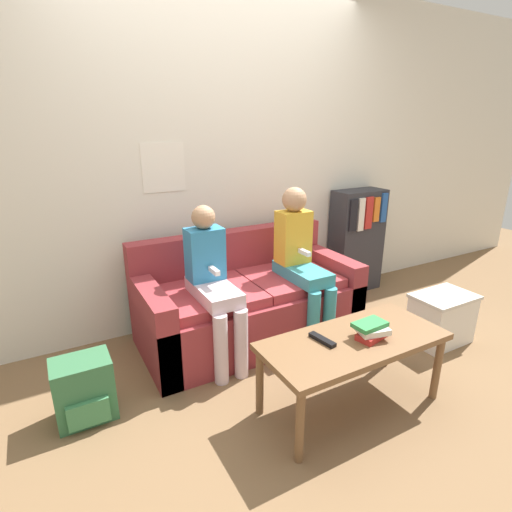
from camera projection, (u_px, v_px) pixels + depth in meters
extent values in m
plane|color=brown|center=(282.00, 367.00, 2.69)|extent=(10.00, 10.00, 0.00)
cube|color=silver|center=(218.00, 159.00, 3.08)|extent=(8.00, 0.06, 2.60)
cube|color=white|center=(163.00, 167.00, 2.87)|extent=(0.32, 0.00, 0.35)
cube|color=maroon|center=(250.00, 313.00, 3.01)|extent=(1.60, 0.77, 0.40)
cube|color=maroon|center=(231.00, 253.00, 3.15)|extent=(1.60, 0.14, 0.37)
cube|color=maroon|center=(153.00, 326.00, 2.65)|extent=(0.14, 0.77, 0.56)
cube|color=maroon|center=(327.00, 285.00, 3.32)|extent=(0.14, 0.77, 0.56)
cube|color=#A1343A|center=(210.00, 295.00, 2.76)|extent=(0.64, 0.61, 0.07)
cube|color=#A1343A|center=(289.00, 278.00, 3.05)|extent=(0.64, 0.61, 0.07)
cube|color=brown|center=(354.00, 341.00, 2.20)|extent=(1.05, 0.47, 0.04)
cylinder|color=brown|center=(300.00, 427.00, 1.89)|extent=(0.04, 0.04, 0.40)
cylinder|color=brown|center=(437.00, 368.00, 2.33)|extent=(0.04, 0.04, 0.40)
cylinder|color=brown|center=(260.00, 382.00, 2.21)|extent=(0.04, 0.04, 0.40)
cylinder|color=brown|center=(387.00, 338.00, 2.65)|extent=(0.04, 0.04, 0.40)
cylinder|color=silver|center=(221.00, 349.00, 2.46)|extent=(0.09, 0.09, 0.47)
cylinder|color=silver|center=(241.00, 344.00, 2.53)|extent=(0.09, 0.09, 0.47)
cube|color=silver|center=(214.00, 291.00, 2.61)|extent=(0.23, 0.48, 0.09)
cube|color=teal|center=(205.00, 254.00, 2.65)|extent=(0.24, 0.16, 0.35)
sphere|color=tan|center=(203.00, 217.00, 2.57)|extent=(0.16, 0.16, 0.16)
cube|color=white|center=(214.00, 271.00, 2.55)|extent=(0.03, 0.12, 0.03)
cylinder|color=teal|center=(313.00, 323.00, 2.79)|extent=(0.09, 0.09, 0.47)
cylinder|color=teal|center=(329.00, 318.00, 2.85)|extent=(0.09, 0.09, 0.47)
cube|color=teal|center=(302.00, 273.00, 2.94)|extent=(0.23, 0.48, 0.09)
cube|color=gold|center=(293.00, 237.00, 2.97)|extent=(0.24, 0.16, 0.39)
sphere|color=tan|center=(294.00, 199.00, 2.88)|extent=(0.18, 0.18, 0.18)
cube|color=white|center=(305.00, 252.00, 2.87)|extent=(0.03, 0.12, 0.03)
cube|color=black|center=(322.00, 340.00, 2.16)|extent=(0.07, 0.17, 0.02)
cube|color=red|center=(372.00, 335.00, 2.19)|extent=(0.21, 0.14, 0.03)
cube|color=silver|center=(372.00, 329.00, 2.19)|extent=(0.19, 0.17, 0.03)
cube|color=#2D8442|center=(370.00, 324.00, 2.18)|extent=(0.19, 0.12, 0.02)
cube|color=#2D2D33|center=(356.00, 241.00, 3.82)|extent=(0.50, 0.24, 0.97)
cube|color=black|center=(353.00, 216.00, 3.53)|extent=(0.08, 0.02, 0.28)
cube|color=silver|center=(361.00, 215.00, 3.57)|extent=(0.07, 0.02, 0.30)
cube|color=red|center=(369.00, 213.00, 3.61)|extent=(0.08, 0.02, 0.29)
cube|color=orange|center=(377.00, 210.00, 3.65)|extent=(0.06, 0.02, 0.23)
cube|color=#23519E|center=(384.00, 208.00, 3.69)|extent=(0.06, 0.02, 0.27)
cube|color=silver|center=(441.00, 320.00, 2.96)|extent=(0.43, 0.29, 0.35)
cube|color=beige|center=(445.00, 297.00, 2.90)|extent=(0.45, 0.31, 0.02)
cube|color=#336B42|center=(84.00, 389.00, 2.19)|extent=(0.30, 0.22, 0.36)
cube|color=#3D804F|center=(89.00, 414.00, 2.10)|extent=(0.21, 0.03, 0.14)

